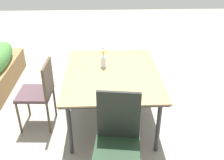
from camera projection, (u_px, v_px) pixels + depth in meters
name	position (u px, v px, depth m)	size (l,w,h in m)	color
ground_plane	(110.00, 116.00, 3.59)	(12.00, 12.00, 0.00)	gray
dining_table	(112.00, 76.00, 3.22)	(1.44, 1.17, 0.71)	#8C704C
chair_far_side	(40.00, 90.00, 3.19)	(0.43, 0.43, 0.90)	#4A353B
chair_end_left	(117.00, 139.00, 2.38)	(0.48, 0.48, 0.99)	#1A2F1D
flower_vase	(103.00, 60.00, 3.29)	(0.07, 0.07, 0.29)	silver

